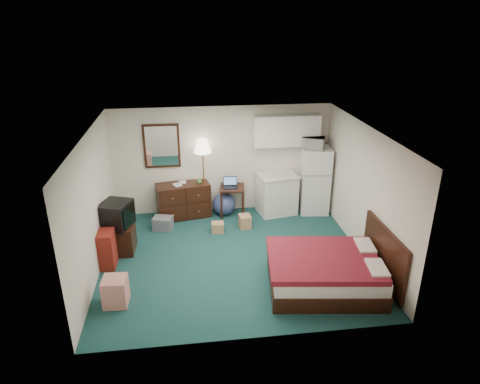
{
  "coord_description": "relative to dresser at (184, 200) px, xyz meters",
  "views": [
    {
      "loc": [
        -0.81,
        -7.12,
        4.39
      ],
      "look_at": [
        0.18,
        0.41,
        1.2
      ],
      "focal_mm": 32.0,
      "sensor_mm": 36.0,
      "label": 1
    }
  ],
  "objects": [
    {
      "name": "mug",
      "position": [
        0.38,
        -0.01,
        0.46
      ],
      "size": [
        0.15,
        0.14,
        0.12
      ],
      "primitive_type": "imported",
      "rotation": [
        0.0,
        0.0,
        0.49
      ],
      "color": "#589845",
      "rests_on": "dresser"
    },
    {
      "name": "kitchen_counter",
      "position": [
        2.17,
        -0.07,
        0.06
      ],
      "size": [
        0.94,
        0.78,
        0.92
      ],
      "primitive_type": null,
      "rotation": [
        0.0,
        0.0,
        0.18
      ],
      "color": "white",
      "rests_on": "floor"
    },
    {
      "name": "tv_stand",
      "position": [
        -1.27,
        -1.42,
        -0.12
      ],
      "size": [
        0.58,
        0.63,
        0.57
      ],
      "primitive_type": null,
      "rotation": [
        0.0,
        0.0,
        -0.03
      ],
      "color": "black",
      "rests_on": "floor"
    },
    {
      "name": "mirror",
      "position": [
        -0.42,
        0.24,
        1.25
      ],
      "size": [
        0.8,
        0.06,
        1.0
      ],
      "primitive_type": null,
      "color": "white",
      "rests_on": "walls"
    },
    {
      "name": "book_b",
      "position": [
        -0.08,
        0.08,
        0.51
      ],
      "size": [
        0.16,
        0.03,
        0.21
      ],
      "primitive_type": "imported",
      "rotation": [
        0.0,
        0.0,
        0.03
      ],
      "color": "#AA7D57",
      "rests_on": "dresser"
    },
    {
      "name": "laptop",
      "position": [
        1.08,
        -0.09,
        0.41
      ],
      "size": [
        0.34,
        0.28,
        0.22
      ],
      "primitive_type": null,
      "rotation": [
        0.0,
        0.0,
        -0.06
      ],
      "color": "black",
      "rests_on": "desk"
    },
    {
      "name": "upper_cabinets",
      "position": [
        2.38,
        0.1,
        1.55
      ],
      "size": [
        1.5,
        0.35,
        0.7
      ],
      "primitive_type": null,
      "color": "white",
      "rests_on": "walls"
    },
    {
      "name": "retail_box",
      "position": [
        -1.13,
        -3.14,
        -0.17
      ],
      "size": [
        0.4,
        0.4,
        0.47
      ],
      "primitive_type": null,
      "rotation": [
        0.0,
        0.0,
        -0.06
      ],
      "color": "beige",
      "rests_on": "floor"
    },
    {
      "name": "headboard",
      "position": [
        3.39,
        -3.15,
        0.15
      ],
      "size": [
        0.06,
        1.56,
        1.0
      ],
      "primitive_type": null,
      "color": "black",
      "rests_on": "walls"
    },
    {
      "name": "file_bin",
      "position": [
        -0.47,
        -0.6,
        -0.26
      ],
      "size": [
        0.47,
        0.4,
        0.28
      ],
      "primitive_type": null,
      "rotation": [
        0.0,
        0.0,
        -0.25
      ],
      "color": "slate",
      "rests_on": "floor"
    },
    {
      "name": "bed",
      "position": [
        2.36,
        -3.15,
        -0.1
      ],
      "size": [
        2.04,
        1.69,
        0.6
      ],
      "primitive_type": null,
      "rotation": [
        0.0,
        0.0,
        -0.13
      ],
      "color": "#5D0510",
      "rests_on": "floor"
    },
    {
      "name": "microwave",
      "position": [
        2.96,
        -0.13,
        1.33
      ],
      "size": [
        0.55,
        0.44,
        0.33
      ],
      "primitive_type": "imported",
      "rotation": [
        0.0,
        0.0,
        -0.43
      ],
      "color": "white",
      "rests_on": "fridge"
    },
    {
      "name": "book_a",
      "position": [
        -0.19,
        -0.09,
        0.52
      ],
      "size": [
        0.16,
        0.08,
        0.23
      ],
      "primitive_type": "imported",
      "rotation": [
        0.0,
        0.0,
        0.41
      ],
      "color": "#AA7D57",
      "rests_on": "dresser"
    },
    {
      "name": "crt_tv",
      "position": [
        -1.28,
        -1.45,
        0.41
      ],
      "size": [
        0.7,
        0.73,
        0.5
      ],
      "primitive_type": null,
      "rotation": [
        0.0,
        0.0,
        -0.35
      ],
      "color": "black",
      "rests_on": "tv_stand"
    },
    {
      "name": "desk",
      "position": [
        1.13,
        -0.05,
        -0.05
      ],
      "size": [
        0.62,
        0.62,
        0.7
      ],
      "primitive_type": null,
      "rotation": [
        0.0,
        0.0,
        -0.13
      ],
      "color": "black",
      "rests_on": "floor"
    },
    {
      "name": "walls",
      "position": [
        0.93,
        -1.98,
        0.85
      ],
      "size": [
        5.01,
        4.51,
        2.5
      ],
      "color": "silver",
      "rests_on": "floor"
    },
    {
      "name": "cardboard_box_a",
      "position": [
        0.71,
        -0.89,
        -0.29
      ],
      "size": [
        0.27,
        0.23,
        0.22
      ],
      "primitive_type": null,
      "rotation": [
        0.0,
        0.0,
        -0.05
      ],
      "color": "#AA7D57",
      "rests_on": "floor"
    },
    {
      "name": "cardboard_box_b",
      "position": [
        1.32,
        -0.75,
        -0.26
      ],
      "size": [
        0.26,
        0.3,
        0.29
      ],
      "primitive_type": null,
      "rotation": [
        0.0,
        0.0,
        0.07
      ],
      "color": "#AA7D57",
      "rests_on": "floor"
    },
    {
      "name": "dresser",
      "position": [
        0.0,
        0.0,
        0.0
      ],
      "size": [
        1.26,
        0.75,
        0.81
      ],
      "primitive_type": null,
      "rotation": [
        0.0,
        0.0,
        0.19
      ],
      "color": "black",
      "rests_on": "floor"
    },
    {
      "name": "fridge",
      "position": [
        3.06,
        -0.1,
        0.38
      ],
      "size": [
        0.72,
        0.72,
        1.57
      ],
      "primitive_type": null,
      "rotation": [
        0.0,
        0.0,
        -0.12
      ],
      "color": "white",
      "rests_on": "floor"
    },
    {
      "name": "floor",
      "position": [
        0.93,
        -1.98,
        -0.4
      ],
      "size": [
        5.0,
        4.5,
        0.01
      ],
      "primitive_type": "cube",
      "color": "#123438",
      "rests_on": "ground"
    },
    {
      "name": "ceiling",
      "position": [
        0.93,
        -1.98,
        2.1
      ],
      "size": [
        5.0,
        4.5,
        0.01
      ],
      "primitive_type": "cube",
      "color": "silver",
      "rests_on": "walls"
    },
    {
      "name": "suitcase",
      "position": [
        -1.42,
        -1.96,
        -0.05
      ],
      "size": [
        0.28,
        0.44,
        0.71
      ],
      "primitive_type": null,
      "rotation": [
        0.0,
        0.0,
        -0.02
      ],
      "color": "maroon",
      "rests_on": "floor"
    },
    {
      "name": "exercise_ball",
      "position": [
        0.93,
        -0.02,
        -0.14
      ],
      "size": [
        0.64,
        0.64,
        0.53
      ],
      "primitive_type": "sphere",
      "rotation": [
        0.0,
        0.0,
        -0.22
      ],
      "color": "navy",
      "rests_on": "floor"
    },
    {
      "name": "floor_lamp",
      "position": [
        0.48,
        0.07,
        0.51
      ],
      "size": [
        0.43,
        0.43,
        1.82
      ],
      "primitive_type": null,
      "rotation": [
        0.0,
        0.0,
        -0.08
      ],
      "color": "tan",
      "rests_on": "floor"
    }
  ]
}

